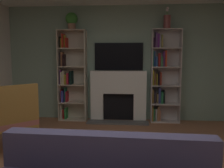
{
  "coord_description": "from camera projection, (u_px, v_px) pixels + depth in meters",
  "views": [
    {
      "loc": [
        0.32,
        -2.53,
        1.48
      ],
      "look_at": [
        0.0,
        1.24,
        1.04
      ],
      "focal_mm": 39.39,
      "sensor_mm": 36.0,
      "label": 1
    }
  ],
  "objects": [
    {
      "name": "vase_with_flowers",
      "position": [
        167.0,
        21.0,
        5.27
      ],
      "size": [
        0.15,
        0.15,
        0.46
      ],
      "color": "brown",
      "rests_on": "bookshelf_right"
    },
    {
      "name": "coffee_table",
      "position": [
        112.0,
        167.0,
        2.48
      ],
      "size": [
        0.74,
        0.48,
        0.43
      ],
      "color": "brown",
      "rests_on": "ground_plane"
    },
    {
      "name": "fireplace",
      "position": [
        118.0,
        94.0,
        5.58
      ],
      "size": [
        1.35,
        0.52,
        1.14
      ],
      "color": "white",
      "rests_on": "ground_plane"
    },
    {
      "name": "tv",
      "position": [
        119.0,
        57.0,
        5.56
      ],
      "size": [
        1.09,
        0.06,
        0.62
      ],
      "primitive_type": "cube",
      "color": "black",
      "rests_on": "fireplace"
    },
    {
      "name": "potted_plant",
      "position": [
        72.0,
        20.0,
        5.44
      ],
      "size": [
        0.27,
        0.27,
        0.38
      ],
      "color": "#9C6C54",
      "rests_on": "bookshelf_left"
    },
    {
      "name": "wall_back_accent",
      "position": [
        119.0,
        63.0,
        5.64
      ],
      "size": [
        5.23,
        0.06,
        2.6
      ],
      "primitive_type": "cube",
      "color": "gray",
      "rests_on": "ground_plane"
    },
    {
      "name": "bookshelf_right",
      "position": [
        162.0,
        76.0,
        5.45
      ],
      "size": [
        0.63,
        0.3,
        2.05
      ],
      "color": "beige",
      "rests_on": "ground_plane"
    },
    {
      "name": "armchair",
      "position": [
        12.0,
        118.0,
        3.7
      ],
      "size": [
        0.88,
        0.88,
        1.06
      ],
      "color": "olive",
      "rests_on": "ground_plane"
    },
    {
      "name": "bookshelf_left",
      "position": [
        70.0,
        76.0,
        5.63
      ],
      "size": [
        0.63,
        0.31,
        2.05
      ],
      "color": "beige",
      "rests_on": "ground_plane"
    }
  ]
}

